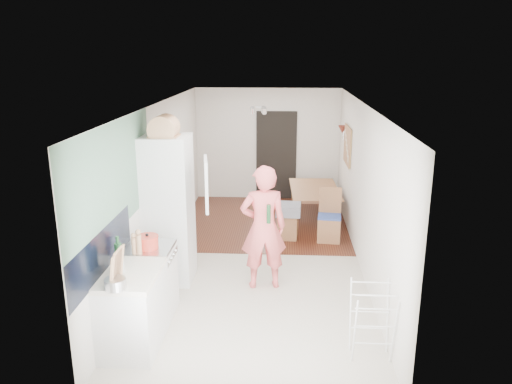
# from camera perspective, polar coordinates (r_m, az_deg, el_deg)

# --- Properties ---
(room_shell) EXTENTS (3.20, 7.00, 2.50)m
(room_shell) POSITION_cam_1_polar(r_m,az_deg,el_deg) (7.80, 0.38, 0.77)
(room_shell) COLOR silver
(room_shell) RESTS_ON ground
(floor) EXTENTS (3.20, 7.00, 0.01)m
(floor) POSITION_cam_1_polar(r_m,az_deg,el_deg) (8.21, 0.36, -7.68)
(floor) COLOR #B8AE9E
(floor) RESTS_ON ground
(wood_floor_overlay) EXTENTS (3.20, 3.30, 0.01)m
(wood_floor_overlay) POSITION_cam_1_polar(r_m,az_deg,el_deg) (9.93, 0.93, -3.38)
(wood_floor_overlay) COLOR #542916
(wood_floor_overlay) RESTS_ON room_shell
(sage_wall_panel) EXTENTS (0.02, 3.00, 1.30)m
(sage_wall_panel) POSITION_cam_1_polar(r_m,az_deg,el_deg) (6.04, -15.91, 1.53)
(sage_wall_panel) COLOR slate
(sage_wall_panel) RESTS_ON room_shell
(tile_splashback) EXTENTS (0.02, 1.90, 0.50)m
(tile_splashback) POSITION_cam_1_polar(r_m,az_deg,el_deg) (5.76, -17.10, -6.61)
(tile_splashback) COLOR black
(tile_splashback) RESTS_ON room_shell
(doorway_recess) EXTENTS (0.90, 0.04, 2.00)m
(doorway_recess) POSITION_cam_1_polar(r_m,az_deg,el_deg) (11.23, 2.34, 4.15)
(doorway_recess) COLOR black
(doorway_recess) RESTS_ON room_shell
(base_cabinet) EXTENTS (0.60, 0.90, 0.86)m
(base_cabinet) POSITION_cam_1_polar(r_m,az_deg,el_deg) (5.98, -13.90, -13.15)
(base_cabinet) COLOR silver
(base_cabinet) RESTS_ON room_shell
(worktop) EXTENTS (0.62, 0.92, 0.06)m
(worktop) POSITION_cam_1_polar(r_m,az_deg,el_deg) (5.77, -14.20, -9.15)
(worktop) COLOR silver
(worktop) RESTS_ON room_shell
(range_cooker) EXTENTS (0.60, 0.60, 0.88)m
(range_cooker) POSITION_cam_1_polar(r_m,az_deg,el_deg) (6.61, -12.00, -9.98)
(range_cooker) COLOR silver
(range_cooker) RESTS_ON room_shell
(cooker_top) EXTENTS (0.60, 0.60, 0.04)m
(cooker_top) POSITION_cam_1_polar(r_m,az_deg,el_deg) (6.42, -12.23, -6.28)
(cooker_top) COLOR #B5B5B7
(cooker_top) RESTS_ON room_shell
(fridge_housing) EXTENTS (0.66, 0.66, 2.15)m
(fridge_housing) POSITION_cam_1_polar(r_m,az_deg,el_deg) (7.28, -9.99, -2.01)
(fridge_housing) COLOR silver
(fridge_housing) RESTS_ON room_shell
(fridge_door) EXTENTS (0.14, 0.56, 0.70)m
(fridge_door) POSITION_cam_1_polar(r_m,az_deg,el_deg) (6.75, -5.71, 0.93)
(fridge_door) COLOR silver
(fridge_door) RESTS_ON room_shell
(fridge_interior) EXTENTS (0.02, 0.52, 0.66)m
(fridge_interior) POSITION_cam_1_polar(r_m,az_deg,el_deg) (7.09, -7.73, 1.58)
(fridge_interior) COLOR white
(fridge_interior) RESTS_ON room_shell
(pinboard) EXTENTS (0.03, 0.90, 0.70)m
(pinboard) POSITION_cam_1_polar(r_m,az_deg,el_deg) (9.65, 10.44, 5.28)
(pinboard) COLOR #D7B864
(pinboard) RESTS_ON room_shell
(pinboard_frame) EXTENTS (0.00, 0.94, 0.74)m
(pinboard_frame) POSITION_cam_1_polar(r_m,az_deg,el_deg) (9.65, 10.35, 5.28)
(pinboard_frame) COLOR #935E40
(pinboard_frame) RESTS_ON room_shell
(wall_sconce) EXTENTS (0.18, 0.18, 0.16)m
(wall_sconce) POSITION_cam_1_polar(r_m,az_deg,el_deg) (10.25, 9.85, 7.05)
(wall_sconce) COLOR maroon
(wall_sconce) RESTS_ON room_shell
(person) EXTENTS (0.84, 0.62, 2.11)m
(person) POSITION_cam_1_polar(r_m,az_deg,el_deg) (6.94, 0.86, -2.83)
(person) COLOR #E65D5E
(person) RESTS_ON floor
(dining_table) EXTENTS (0.86, 1.47, 0.51)m
(dining_table) POSITION_cam_1_polar(r_m,az_deg,el_deg) (10.22, 6.82, -1.47)
(dining_table) COLOR #935E40
(dining_table) RESTS_ON floor
(dining_chair) EXTENTS (0.44, 0.44, 0.94)m
(dining_chair) POSITION_cam_1_polar(r_m,az_deg,el_deg) (8.90, 8.40, -2.70)
(dining_chair) COLOR #935E40
(dining_chair) RESTS_ON floor
(stool) EXTENTS (0.38, 0.38, 0.46)m
(stool) POSITION_cam_1_polar(r_m,az_deg,el_deg) (9.02, 3.63, -3.93)
(stool) COLOR #935E40
(stool) RESTS_ON floor
(grey_drape) EXTENTS (0.45, 0.45, 0.19)m
(grey_drape) POSITION_cam_1_polar(r_m,az_deg,el_deg) (8.89, 3.74, -2.00)
(grey_drape) COLOR gray
(grey_drape) RESTS_ON stool
(drying_rack) EXTENTS (0.44, 0.39, 0.85)m
(drying_rack) POSITION_cam_1_polar(r_m,az_deg,el_deg) (5.77, 13.08, -14.30)
(drying_rack) COLOR silver
(drying_rack) RESTS_ON floor
(bread_bin) EXTENTS (0.42, 0.40, 0.21)m
(bread_bin) POSITION_cam_1_polar(r_m,az_deg,el_deg) (6.95, -10.48, 7.11)
(bread_bin) COLOR tan
(bread_bin) RESTS_ON fridge_housing
(red_casserole) EXTENTS (0.31, 0.31, 0.16)m
(red_casserole) POSITION_cam_1_polar(r_m,az_deg,el_deg) (6.34, -12.31, -5.61)
(red_casserole) COLOR red
(red_casserole) RESTS_ON cooker_top
(steel_pan) EXTENTS (0.24, 0.24, 0.11)m
(steel_pan) POSITION_cam_1_polar(r_m,az_deg,el_deg) (5.40, -15.78, -10.05)
(steel_pan) COLOR #B5B5B7
(steel_pan) RESTS_ON worktop
(held_bottle) EXTENTS (0.06, 0.06, 0.26)m
(held_bottle) POSITION_cam_1_polar(r_m,az_deg,el_deg) (6.75, 1.46, -2.53)
(held_bottle) COLOR #1A4421
(held_bottle) RESTS_ON person
(bottle_a) EXTENTS (0.10, 0.10, 0.33)m
(bottle_a) POSITION_cam_1_polar(r_m,az_deg,el_deg) (5.73, -15.42, -7.24)
(bottle_a) COLOR #1A4421
(bottle_a) RESTS_ON worktop
(bottle_b) EXTENTS (0.06, 0.06, 0.25)m
(bottle_b) POSITION_cam_1_polar(r_m,az_deg,el_deg) (5.86, -15.33, -7.19)
(bottle_b) COLOR #1A4421
(bottle_b) RESTS_ON worktop
(bottle_c) EXTENTS (0.10, 0.10, 0.23)m
(bottle_c) POSITION_cam_1_polar(r_m,az_deg,el_deg) (5.77, -15.34, -7.66)
(bottle_c) COLOR beige
(bottle_c) RESTS_ON worktop
(pepper_mill_front) EXTENTS (0.07, 0.07, 0.20)m
(pepper_mill_front) POSITION_cam_1_polar(r_m,az_deg,el_deg) (6.20, -13.78, -5.98)
(pepper_mill_front) COLOR tan
(pepper_mill_front) RESTS_ON worktop
(pepper_mill_back) EXTENTS (0.08, 0.08, 0.24)m
(pepper_mill_back) POSITION_cam_1_polar(r_m,az_deg,el_deg) (6.19, -13.24, -5.82)
(pepper_mill_back) COLOR tan
(pepper_mill_back) RESTS_ON worktop
(chopping_boards) EXTENTS (0.05, 0.28, 0.38)m
(chopping_boards) POSITION_cam_1_polar(r_m,az_deg,el_deg) (5.46, -15.62, -8.21)
(chopping_boards) COLOR tan
(chopping_boards) RESTS_ON worktop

